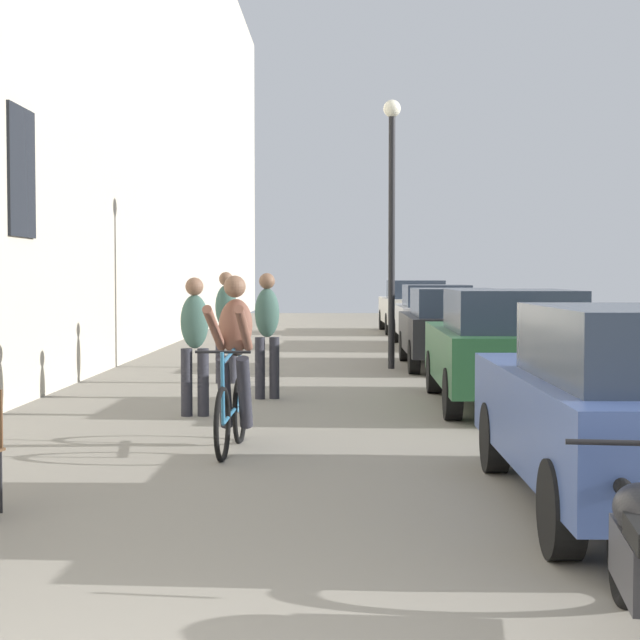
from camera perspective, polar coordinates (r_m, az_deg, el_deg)
name	(u,v)px	position (r m, az deg, el deg)	size (l,w,h in m)	color
cyclist_on_bicycle	(233,367)	(10.30, -4.76, -2.57)	(0.52, 1.76, 1.74)	black
pedestrian_near	(195,338)	(12.71, -6.87, -0.99)	(0.35, 0.26, 1.69)	#26262D
pedestrian_mid	(267,328)	(14.41, -2.91, -0.44)	(0.37, 0.29, 1.74)	#26262D
pedestrian_far	(226,320)	(16.55, -5.16, -0.03)	(0.35, 0.26, 1.77)	#26262D
street_lamp	(392,199)	(19.15, 3.95, 6.63)	(0.32, 0.32, 4.90)	black
parked_car_nearest	(636,405)	(7.85, 16.91, -4.48)	(1.80, 4.22, 1.50)	#384C84
parked_car_second	(506,346)	(13.76, 10.13, -1.41)	(1.87, 4.32, 1.53)	#23512D
parked_car_third	(452,327)	(19.41, 7.22, -0.36)	(1.76, 4.15, 1.48)	black
parked_car_fourth	(434,315)	(25.07, 6.27, 0.29)	(1.79, 4.19, 1.49)	#B7B7BC
parked_car_fifth	(414,305)	(31.30, 5.14, 0.80)	(1.94, 4.44, 1.56)	beige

